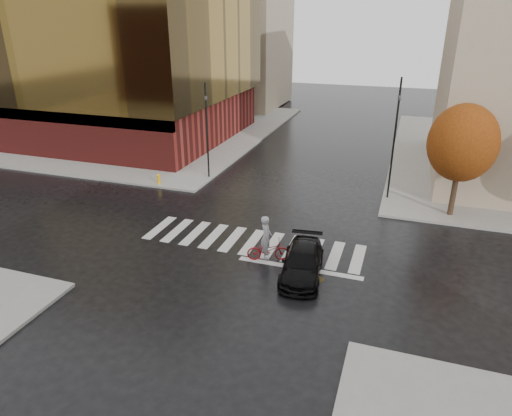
{
  "coord_description": "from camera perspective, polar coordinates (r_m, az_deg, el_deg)",
  "views": [
    {
      "loc": [
        7.08,
        -19.66,
        11.08
      ],
      "look_at": [
        0.23,
        0.47,
        2.0
      ],
      "focal_mm": 32.0,
      "sensor_mm": 36.0,
      "label": 1
    }
  ],
  "objects": [
    {
      "name": "traffic_light_nw",
      "position": [
        32.43,
        -6.17,
        10.21
      ],
      "size": [
        0.2,
        0.19,
        6.7
      ],
      "rotation": [
        0.0,
        0.0,
        -1.92
      ],
      "color": "black",
      "rests_on": "sidewalk_nw"
    },
    {
      "name": "sidewalk_nw",
      "position": [
        50.62,
        -15.67,
        9.72
      ],
      "size": [
        30.0,
        30.0,
        0.15
      ],
      "primitive_type": "cube",
      "color": "gray",
      "rests_on": "ground"
    },
    {
      "name": "traffic_light_ne",
      "position": [
        29.42,
        17.01,
        9.15
      ],
      "size": [
        0.22,
        0.23,
        7.54
      ],
      "rotation": [
        0.0,
        0.0,
        3.55
      ],
      "color": "black",
      "rests_on": "sidewalk_ne"
    },
    {
      "name": "cyclist",
      "position": [
        22.08,
        1.42,
        -4.68
      ],
      "size": [
        2.15,
        1.34,
        2.3
      ],
      "rotation": [
        0.0,
        0.0,
        1.91
      ],
      "color": "maroon",
      "rests_on": "ground"
    },
    {
      "name": "sedan",
      "position": [
        21.04,
        5.8,
        -6.77
      ],
      "size": [
        2.31,
        4.57,
        1.27
      ],
      "primitive_type": "imported",
      "rotation": [
        0.0,
        0.0,
        0.12
      ],
      "color": "black",
      "rests_on": "ground"
    },
    {
      "name": "fire_hydrant",
      "position": [
        32.46,
        -12.08,
        3.66
      ],
      "size": [
        0.26,
        0.26,
        0.72
      ],
      "color": "#EAA20D",
      "rests_on": "sidewalk_nw"
    },
    {
      "name": "tree_ne_a",
      "position": [
        28.01,
        24.42,
        7.38
      ],
      "size": [
        3.8,
        3.8,
        6.5
      ],
      "color": "black",
      "rests_on": "sidewalk_ne"
    },
    {
      "name": "office_glass",
      "position": [
        47.65,
        -19.91,
        18.48
      ],
      "size": [
        27.0,
        19.0,
        16.0
      ],
      "color": "maroon",
      "rests_on": "sidewalk_nw"
    },
    {
      "name": "manhole",
      "position": [
        21.07,
        7.65,
        -8.82
      ],
      "size": [
        0.66,
        0.66,
        0.01
      ],
      "primitive_type": "cylinder",
      "rotation": [
        0.0,
        0.0,
        0.07
      ],
      "color": "#493E1A",
      "rests_on": "ground"
    },
    {
      "name": "crosswalk",
      "position": [
        24.07,
        -0.5,
        -4.28
      ],
      "size": [
        12.0,
        3.0,
        0.01
      ],
      "primitive_type": "cube",
      "color": "silver",
      "rests_on": "ground"
    },
    {
      "name": "building_nw_far",
      "position": [
        61.19,
        -3.63,
        22.21
      ],
      "size": [
        14.0,
        12.0,
        20.0
      ],
      "primitive_type": "cube",
      "color": "tan",
      "rests_on": "sidewalk_nw"
    },
    {
      "name": "ground",
      "position": [
        23.65,
        -0.9,
        -4.82
      ],
      "size": [
        120.0,
        120.0,
        0.0
      ],
      "primitive_type": "plane",
      "color": "black",
      "rests_on": "ground"
    }
  ]
}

